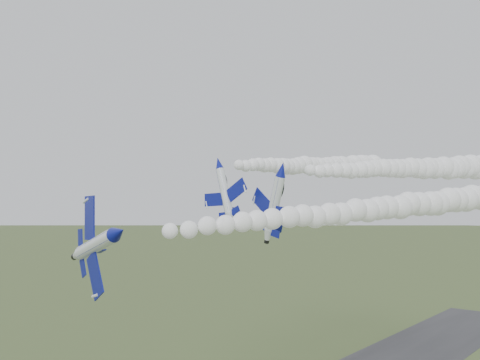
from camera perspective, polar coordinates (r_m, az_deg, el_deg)
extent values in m
cylinder|color=white|center=(57.48, -12.83, -5.48)|extent=(4.11, 9.52, 2.05)
cone|color=navy|center=(55.26, -18.38, -5.52)|extent=(2.55, 2.84, 2.05)
cone|color=white|center=(60.07, -7.92, -5.39)|extent=(2.45, 2.41, 2.05)
cylinder|color=black|center=(60.63, -7.01, -5.37)|extent=(1.16, 0.88, 1.04)
ellipsoid|color=black|center=(55.95, -14.80, -5.36)|extent=(2.05, 3.41, 1.36)
cube|color=navy|center=(58.74, -12.45, -2.34)|extent=(2.09, 2.93, 4.94)
cube|color=navy|center=(57.45, -11.74, -8.73)|extent=(2.09, 2.93, 4.94)
cube|color=navy|center=(59.94, -8.97, -3.76)|extent=(0.96, 1.35, 2.16)
cube|color=navy|center=(59.28, -8.54, -7.08)|extent=(0.96, 1.35, 2.16)
cube|color=navy|center=(58.23, -8.32, -5.09)|extent=(2.72, 2.27, 0.78)
cylinder|color=white|center=(89.01, -2.29, 1.80)|extent=(2.12, 7.68, 1.68)
cone|color=navy|center=(85.68, -4.54, 1.98)|extent=(1.79, 2.08, 1.68)
cone|color=white|center=(92.33, -0.28, 1.64)|extent=(1.77, 1.72, 1.68)
cylinder|color=black|center=(93.00, 0.10, 1.60)|extent=(0.88, 0.59, 0.85)
ellipsoid|color=black|center=(87.78, -3.25, 2.18)|extent=(1.27, 2.66, 1.12)
cube|color=navy|center=(91.26, -3.12, 1.13)|extent=(4.15, 2.40, 1.29)
cube|color=navy|center=(87.75, -0.73, 2.27)|extent=(4.15, 2.40, 1.29)
cube|color=navy|center=(92.66, -1.25, 1.37)|extent=(1.82, 1.10, 0.59)
cube|color=navy|center=(90.83, 0.02, 1.96)|extent=(1.82, 1.10, 0.59)
cube|color=navy|center=(91.89, -0.86, 2.36)|extent=(0.74, 1.48, 1.94)
cylinder|color=white|center=(80.22, 4.48, 1.13)|extent=(4.46, 8.73, 1.95)
cone|color=navy|center=(77.05, 1.31, 1.28)|extent=(2.54, 2.72, 1.95)
cone|color=white|center=(83.48, 7.30, 1.00)|extent=(2.41, 2.34, 1.95)
cylinder|color=black|center=(84.15, 7.83, 0.97)|extent=(1.13, 0.88, 0.99)
ellipsoid|color=black|center=(78.78, 3.30, 1.59)|extent=(2.13, 3.19, 1.30)
cube|color=navy|center=(83.09, 3.69, 1.60)|extent=(4.99, 3.68, 1.70)
cube|color=navy|center=(78.45, 6.22, 0.37)|extent=(4.99, 3.68, 1.70)
cube|color=navy|center=(84.11, 6.15, 1.33)|extent=(2.20, 1.66, 0.78)
cube|color=navy|center=(81.69, 7.51, 0.69)|extent=(2.20, 1.66, 0.78)
cube|color=navy|center=(82.49, 6.88, 1.91)|extent=(1.32, 1.81, 2.15)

